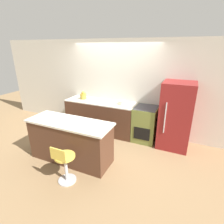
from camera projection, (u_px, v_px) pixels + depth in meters
The scene contains 9 objects.
ground_plane at pixel (105, 137), 4.90m from camera, with size 14.00×14.00×0.00m, color #8E704C.
wall_back at pixel (115, 87), 5.04m from camera, with size 8.00×0.06×2.60m.
back_counter at pixel (101, 116), 5.15m from camera, with size 2.06×0.65×0.93m.
kitchen_island at pixel (71, 141), 3.81m from camera, with size 1.86×0.68×0.92m.
oven_range at pixel (145, 124), 4.64m from camera, with size 0.59×0.66×0.93m.
refrigerator at pixel (176, 116), 4.22m from camera, with size 0.73×0.71×1.64m.
stool_chair at pixel (65, 164), 3.17m from camera, with size 0.38×0.38×0.79m.
kettle at pixel (83, 96), 5.17m from camera, with size 0.18×0.18×0.23m.
mixing_bowl at pixel (122, 102), 4.72m from camera, with size 0.21×0.21×0.09m.
Camera 1 is at (1.94, -3.88, 2.39)m, focal length 28.00 mm.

